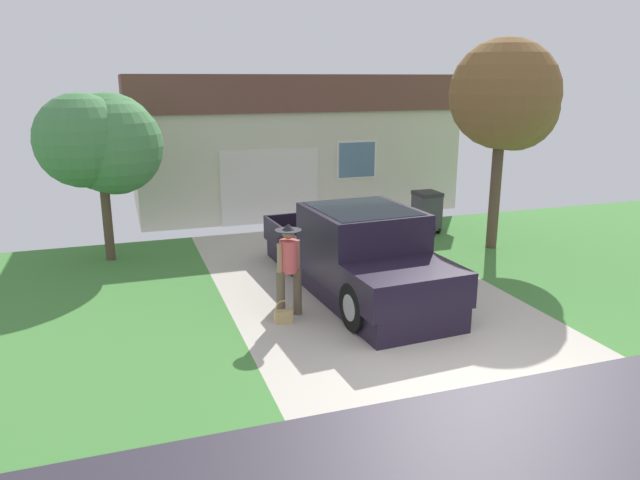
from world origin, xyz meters
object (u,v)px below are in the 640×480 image
(handbag, at_px, (283,315))
(front_yard_tree, at_px, (103,144))
(house_with_garage, at_px, (287,140))
(wheeled_trash_bin, at_px, (427,210))
(pickup_truck, at_px, (360,257))
(person_with_hat, at_px, (289,265))
(neighbor_tree, at_px, (508,99))

(handbag, bearing_deg, front_yard_tree, 118.67)
(house_with_garage, distance_m, wheeled_trash_bin, 5.64)
(front_yard_tree, bearing_deg, pickup_truck, -42.42)
(person_with_hat, height_order, front_yard_tree, front_yard_tree)
(person_with_hat, relative_size, house_with_garage, 0.17)
(house_with_garage, xyz_separation_m, front_yard_tree, (-5.46, -4.64, 0.53))
(person_with_hat, xyz_separation_m, neighbor_tree, (5.85, 2.42, 2.57))
(handbag, bearing_deg, wheeled_trash_bin, 41.83)
(pickup_truck, bearing_deg, neighbor_tree, -160.99)
(pickup_truck, height_order, handbag, pickup_truck)
(house_with_garage, relative_size, neighbor_tree, 2.04)
(house_with_garage, distance_m, neighbor_tree, 7.76)
(front_yard_tree, bearing_deg, neighbor_tree, -14.52)
(handbag, distance_m, neighbor_tree, 7.39)
(handbag, relative_size, house_with_garage, 0.04)
(front_yard_tree, distance_m, wheeled_trash_bin, 8.16)
(neighbor_tree, bearing_deg, pickup_truck, -157.37)
(house_with_garage, bearing_deg, front_yard_tree, -139.62)
(pickup_truck, distance_m, neighbor_tree, 5.40)
(pickup_truck, xyz_separation_m, wheeled_trash_bin, (3.49, 3.82, -0.15))
(neighbor_tree, bearing_deg, person_with_hat, -157.52)
(house_with_garage, height_order, neighbor_tree, neighbor_tree)
(handbag, distance_m, wheeled_trash_bin, 7.04)
(handbag, xyz_separation_m, wheeled_trash_bin, (5.23, 4.68, 0.46))
(handbag, height_order, wheeled_trash_bin, wheeled_trash_bin)
(person_with_hat, height_order, neighbor_tree, neighbor_tree)
(person_with_hat, distance_m, neighbor_tree, 6.84)
(handbag, xyz_separation_m, house_with_garage, (2.78, 9.54, 1.94))
(pickup_truck, relative_size, front_yard_tree, 1.50)
(front_yard_tree, bearing_deg, house_with_garage, 40.38)
(pickup_truck, height_order, wheeled_trash_bin, pickup_truck)
(pickup_truck, xyz_separation_m, neighbor_tree, (4.28, 1.78, 2.77))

